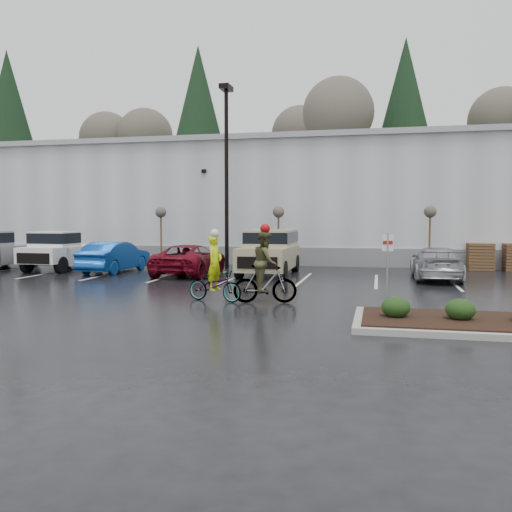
% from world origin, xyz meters
% --- Properties ---
extents(ground, '(120.00, 120.00, 0.00)m').
position_xyz_m(ground, '(0.00, 0.00, 0.00)').
color(ground, black).
rests_on(ground, ground).
extents(warehouse, '(60.50, 15.50, 7.20)m').
position_xyz_m(warehouse, '(0.00, 21.99, 3.65)').
color(warehouse, '#B4B7B9').
rests_on(warehouse, ground).
extents(wooded_ridge, '(80.00, 25.00, 6.00)m').
position_xyz_m(wooded_ridge, '(0.00, 45.00, 3.00)').
color(wooded_ridge, '#2A401A').
rests_on(wooded_ridge, ground).
extents(lamppost, '(0.50, 1.00, 9.22)m').
position_xyz_m(lamppost, '(-4.00, 12.00, 5.69)').
color(lamppost, black).
rests_on(lamppost, ground).
extents(sapling_west, '(0.60, 0.60, 3.20)m').
position_xyz_m(sapling_west, '(-8.00, 13.00, 2.73)').
color(sapling_west, '#4B321E').
rests_on(sapling_west, ground).
extents(sapling_mid, '(0.60, 0.60, 3.20)m').
position_xyz_m(sapling_mid, '(-1.50, 13.00, 2.73)').
color(sapling_mid, '#4B321E').
rests_on(sapling_mid, ground).
extents(sapling_east, '(0.60, 0.60, 3.20)m').
position_xyz_m(sapling_east, '(6.00, 13.00, 2.73)').
color(sapling_east, '#4B321E').
rests_on(sapling_east, ground).
extents(pallet_stack_a, '(1.20, 1.20, 1.35)m').
position_xyz_m(pallet_stack_a, '(8.50, 14.00, 0.68)').
color(pallet_stack_a, '#4B321E').
rests_on(pallet_stack_a, ground).
extents(shrub_a, '(0.70, 0.70, 0.52)m').
position_xyz_m(shrub_a, '(4.00, -1.00, 0.41)').
color(shrub_a, black).
rests_on(shrub_a, curb_island).
extents(shrub_b, '(0.70, 0.70, 0.52)m').
position_xyz_m(shrub_b, '(5.50, -1.00, 0.41)').
color(shrub_b, black).
rests_on(shrub_b, curb_island).
extents(fire_lane_sign, '(0.30, 0.05, 2.20)m').
position_xyz_m(fire_lane_sign, '(3.80, 0.20, 1.41)').
color(fire_lane_sign, gray).
rests_on(fire_lane_sign, ground).
extents(pickup_silver, '(2.10, 5.20, 1.96)m').
position_xyz_m(pickup_silver, '(-15.17, 9.21, 0.98)').
color(pickup_silver, '#A2A4AA').
rests_on(pickup_silver, ground).
extents(pickup_white, '(2.10, 5.20, 1.96)m').
position_xyz_m(pickup_white, '(-11.77, 9.70, 0.98)').
color(pickup_white, white).
rests_on(pickup_white, ground).
extents(car_blue, '(1.77, 4.55, 1.48)m').
position_xyz_m(car_blue, '(-8.69, 9.00, 0.74)').
color(car_blue, '#0D4098').
rests_on(car_blue, ground).
extents(car_red, '(2.31, 4.99, 1.39)m').
position_xyz_m(car_red, '(-4.85, 8.80, 0.69)').
color(car_red, maroon).
rests_on(car_red, ground).
extents(suv_tan, '(2.20, 5.10, 2.06)m').
position_xyz_m(suv_tan, '(-1.31, 9.61, 1.03)').
color(suv_tan, tan).
rests_on(suv_tan, ground).
extents(car_far_silver, '(1.93, 4.74, 1.38)m').
position_xyz_m(car_far_silver, '(5.95, 9.22, 0.69)').
color(car_far_silver, '#9FA1A6').
rests_on(car_far_silver, ground).
extents(cyclist_hivis, '(1.97, 1.08, 2.26)m').
position_xyz_m(cyclist_hivis, '(-1.41, 1.50, 0.70)').
color(cyclist_hivis, '#3F3F44').
rests_on(cyclist_hivis, ground).
extents(cyclist_olive, '(1.95, 0.98, 2.43)m').
position_xyz_m(cyclist_olive, '(0.19, 1.50, 0.88)').
color(cyclist_olive, '#3F3F44').
rests_on(cyclist_olive, ground).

